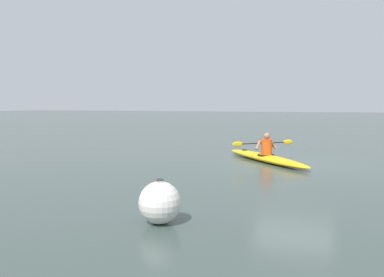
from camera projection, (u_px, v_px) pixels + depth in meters
The scene contains 4 objects.
ground_plane at pixel (294, 163), 12.82m from camera, with size 160.00×160.00×0.00m, color #384742.
kayak at pixel (265, 158), 13.18m from camera, with size 3.57×3.93×0.24m.
kayaker at pixel (266, 145), 13.09m from camera, with size 1.77×1.57×0.72m.
mooring_buoy_orange_mid at pixel (160, 203), 6.34m from camera, with size 0.68×0.68×0.72m.
Camera 1 is at (-1.24, 13.07, 1.92)m, focal length 37.25 mm.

